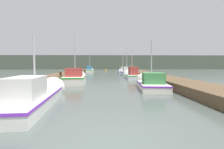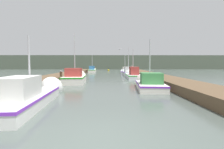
{
  "view_description": "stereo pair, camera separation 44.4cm",
  "coord_description": "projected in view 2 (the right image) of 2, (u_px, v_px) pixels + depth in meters",
  "views": [
    {
      "loc": [
        -0.11,
        -3.89,
        1.78
      ],
      "look_at": [
        0.54,
        13.17,
        0.71
      ],
      "focal_mm": 28.0,
      "sensor_mm": 36.0,
      "label": 1
    },
    {
      "loc": [
        0.33,
        -3.9,
        1.78
      ],
      "look_at": [
        0.54,
        13.17,
        0.71
      ],
      "focal_mm": 28.0,
      "sensor_mm": 36.0,
      "label": 2
    }
  ],
  "objects": [
    {
      "name": "mooring_piling_2",
      "position": [
        132.0,
        70.0,
        29.61
      ],
      "size": [
        0.31,
        0.31,
        1.4
      ],
      "color": "#473523",
      "rests_on": "ground_plane"
    },
    {
      "name": "fishing_boat_3",
      "position": [
        133.0,
        75.0,
        21.73
      ],
      "size": [
        1.61,
        5.38,
        4.1
      ],
      "rotation": [
        0.0,
        0.0,
        -0.0
      ],
      "color": "silver",
      "rests_on": "ground_plane"
    },
    {
      "name": "channel_buoy",
      "position": [
        109.0,
        70.0,
        43.53
      ],
      "size": [
        0.47,
        0.47,
        0.97
      ],
      "color": "gold",
      "rests_on": "ground_plane"
    },
    {
      "name": "mooring_piling_0",
      "position": [
        69.0,
        75.0,
        20.12
      ],
      "size": [
        0.36,
        0.36,
        0.98
      ],
      "color": "#473523",
      "rests_on": "ground_plane"
    },
    {
      "name": "fishing_boat_1",
      "position": [
        149.0,
        83.0,
        12.74
      ],
      "size": [
        2.11,
        5.06,
        4.05
      ],
      "rotation": [
        0.0,
        0.0,
        -0.09
      ],
      "color": "silver",
      "rests_on": "ground_plane"
    },
    {
      "name": "fishing_boat_4",
      "position": [
        128.0,
        72.0,
        27.3
      ],
      "size": [
        1.82,
        4.77,
        4.77
      ],
      "rotation": [
        0.0,
        0.0,
        0.03
      ],
      "color": "silver",
      "rests_on": "ground_plane"
    },
    {
      "name": "fishing_boat_6",
      "position": [
        92.0,
        70.0,
        35.6
      ],
      "size": [
        1.4,
        4.69,
        4.14
      ],
      "rotation": [
        0.0,
        0.0,
        0.01
      ],
      "color": "silver",
      "rests_on": "ground_plane"
    },
    {
      "name": "fishing_boat_5",
      "position": [
        125.0,
        71.0,
        31.4
      ],
      "size": [
        1.64,
        4.73,
        3.74
      ],
      "rotation": [
        0.0,
        0.0,
        -0.03
      ],
      "color": "silver",
      "rests_on": "ground_plane"
    },
    {
      "name": "ground_plane",
      "position": [
        95.0,
        141.0,
        4.0
      ],
      "size": [
        200.0,
        200.0,
        0.0
      ],
      "color": "#47514C"
    },
    {
      "name": "dock_right",
      "position": [
        154.0,
        77.0,
        20.02
      ],
      "size": [
        2.49,
        40.0,
        0.54
      ],
      "color": "brown",
      "rests_on": "ground_plane"
    },
    {
      "name": "mooring_piling_1",
      "position": [
        61.0,
        76.0,
        16.75
      ],
      "size": [
        0.27,
        0.27,
        1.08
      ],
      "color": "#473523",
      "rests_on": "ground_plane"
    },
    {
      "name": "seagull_lead",
      "position": [
        120.0,
        50.0,
        23.46
      ],
      "size": [
        0.48,
        0.46,
        0.12
      ],
      "rotation": [
        0.0,
        0.0,
        0.75
      ],
      "color": "white"
    },
    {
      "name": "fishing_boat_0",
      "position": [
        34.0,
        94.0,
        7.92
      ],
      "size": [
        1.91,
        6.57,
        3.4
      ],
      "rotation": [
        0.0,
        0.0,
        0.07
      ],
      "color": "silver",
      "rests_on": "ground_plane"
    },
    {
      "name": "fishing_boat_2",
      "position": [
        75.0,
        78.0,
        16.29
      ],
      "size": [
        2.03,
        4.56,
        5.05
      ],
      "rotation": [
        0.0,
        0.0,
        0.06
      ],
      "color": "silver",
      "rests_on": "ground_plane"
    },
    {
      "name": "dock_left",
      "position": [
        59.0,
        77.0,
        19.88
      ],
      "size": [
        2.49,
        40.0,
        0.54
      ],
      "color": "brown",
      "rests_on": "ground_plane"
    },
    {
      "name": "distant_shore_ridge",
      "position": [
        109.0,
        62.0,
        61.36
      ],
      "size": [
        120.0,
        16.0,
        4.35
      ],
      "color": "#4C5647",
      "rests_on": "ground_plane"
    }
  ]
}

